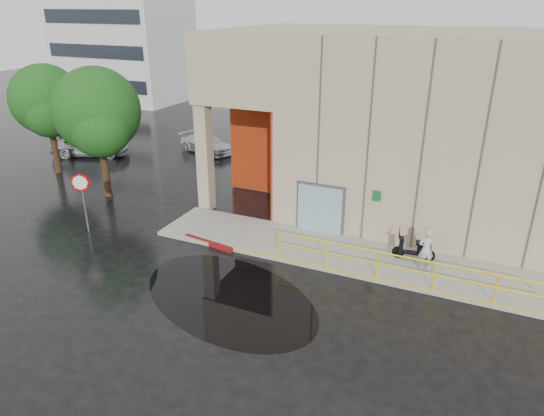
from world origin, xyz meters
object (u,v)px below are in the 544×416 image
(stop_sign, at_px, (82,190))
(car_c, at_px, (206,144))
(tree_far, at_px, (47,103))
(person, at_px, (426,249))
(red_curb, at_px, (208,243))
(car_a, at_px, (90,144))
(car_b, at_px, (96,139))
(scooter, at_px, (415,243))
(tree_near, at_px, (98,115))

(stop_sign, xyz_separation_m, car_c, (-1.66, 12.49, -1.34))
(stop_sign, height_order, tree_far, tree_far)
(car_c, distance_m, tree_far, 9.72)
(person, relative_size, tree_far, 0.26)
(person, bearing_deg, car_c, -58.82)
(stop_sign, relative_size, red_curb, 1.10)
(person, xyz_separation_m, car_a, (-21.72, 6.38, -0.14))
(stop_sign, distance_m, car_b, 13.19)
(stop_sign, bearing_deg, car_a, 127.35)
(scooter, bearing_deg, stop_sign, -176.80)
(person, relative_size, scooter, 0.99)
(scooter, bearing_deg, red_curb, -175.59)
(red_curb, xyz_separation_m, car_b, (-14.00, 8.90, 0.67))
(stop_sign, distance_m, tree_far, 9.21)
(car_a, height_order, car_b, car_a)
(tree_near, xyz_separation_m, tree_far, (-5.25, 1.78, -0.16))
(person, distance_m, car_b, 23.53)
(person, xyz_separation_m, car_c, (-15.33, 10.12, -0.36))
(person, bearing_deg, tree_far, -33.39)
(stop_sign, relative_size, car_c, 0.66)
(car_c, bearing_deg, tree_near, -165.80)
(car_c, bearing_deg, scooter, -106.47)
(person, xyz_separation_m, car_b, (-22.28, 7.55, -0.18))
(red_curb, height_order, car_b, car_b)
(car_b, bearing_deg, person, -91.02)
(car_a, height_order, tree_near, tree_near)
(car_a, xyz_separation_m, car_b, (-0.56, 1.17, -0.05))
(person, bearing_deg, scooter, -77.10)
(car_b, height_order, tree_near, tree_near)
(person, xyz_separation_m, scooter, (-0.46, 0.58, -0.10))
(car_a, distance_m, tree_far, 4.80)
(car_a, distance_m, car_b, 1.30)
(red_curb, distance_m, car_c, 13.46)
(red_curb, height_order, tree_near, tree_near)
(tree_near, bearing_deg, car_b, 136.09)
(stop_sign, bearing_deg, car_b, 125.70)
(car_c, height_order, tree_near, tree_near)
(tree_near, height_order, tree_far, tree_near)
(car_c, relative_size, tree_near, 0.63)
(car_c, bearing_deg, car_b, 126.43)
(stop_sign, bearing_deg, car_c, 92.31)
(tree_near, distance_m, tree_far, 5.55)
(car_b, distance_m, car_c, 7.42)
(scooter, height_order, car_b, car_b)
(car_b, xyz_separation_m, tree_far, (1.39, -4.62, 3.28))
(scooter, distance_m, tree_far, 20.82)
(scooter, xyz_separation_m, car_a, (-21.26, 5.80, -0.04))
(person, distance_m, red_curb, 8.44)
(person, relative_size, red_curb, 0.66)
(car_a, height_order, tree_far, tree_far)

